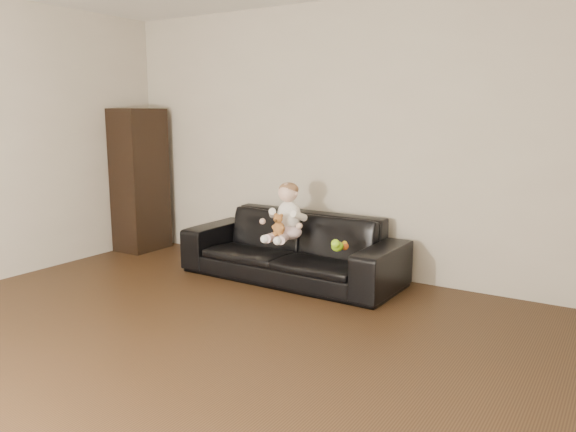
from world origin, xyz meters
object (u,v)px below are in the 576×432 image
Objects in this scene: toy_green at (337,246)px; toy_blue_disc at (340,245)px; baby at (287,215)px; teddy_bear at (279,225)px; cabinet at (140,180)px; toy_rattle at (345,246)px; sofa at (292,247)px.

toy_blue_disc is at bearing 109.89° from toy_green.
baby reaches higher than teddy_bear.
cabinet is at bearing 161.43° from baby.
toy_green is 0.08m from toy_rattle.
teddy_bear is (0.01, -0.16, -0.07)m from baby.
baby is at bearing 172.77° from toy_rattle.
teddy_bear reaches higher than toy_green.
baby is (2.12, -0.22, -0.16)m from cabinet.
teddy_bear is 0.60m from toy_green.
toy_green is 1.24× the size of toy_blue_disc.
baby is 0.66m from toy_rattle.
teddy_bear reaches higher than toy_rattle.
toy_rattle is (0.63, -0.08, -0.20)m from baby.
sofa is 0.35m from baby.
teddy_bear is at bearing -81.68° from sofa.
sofa is 10.45× the size of teddy_bear.
cabinet is 7.98× the size of teddy_bear.
sofa is 1.31× the size of cabinet.
toy_green is at bearing -21.85° from sofa.
toy_blue_disc is (0.53, 0.03, -0.23)m from baby.
toy_green is (0.62, -0.27, 0.14)m from sofa.
cabinet reaches higher than toy_blue_disc.
cabinet is 23.26× the size of toy_rattle.
toy_rattle is at bearing -15.35° from sofa.
sofa is at bearing 156.82° from toy_green.
toy_green is 1.78× the size of toy_rattle.
toy_blue_disc is (-0.07, 0.18, -0.04)m from toy_green.
baby is 7.68× the size of toy_rattle.
cabinet is 2.79m from toy_rattle.
cabinet is 2.17m from teddy_bear.
toy_green is at bearing -70.11° from toy_blue_disc.
toy_rattle is at bearing -14.84° from teddy_bear.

